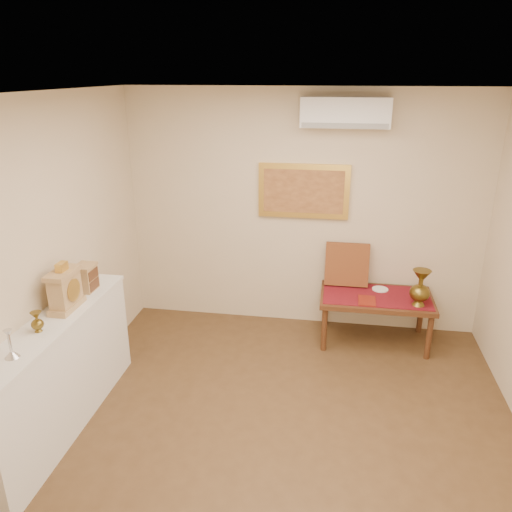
% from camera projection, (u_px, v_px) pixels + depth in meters
% --- Properties ---
extents(floor, '(4.50, 4.50, 0.00)m').
position_uv_depth(floor, '(277.00, 449.00, 3.99)').
color(floor, brown).
rests_on(floor, ground).
extents(ceiling, '(4.50, 4.50, 0.00)m').
position_uv_depth(ceiling, '(284.00, 96.00, 3.05)').
color(ceiling, silver).
rests_on(ceiling, ground).
extents(wall_back, '(4.00, 0.02, 2.70)m').
position_uv_depth(wall_back, '(303.00, 212.00, 5.61)').
color(wall_back, beige).
rests_on(wall_back, ground).
extents(wall_left, '(0.02, 4.50, 2.70)m').
position_uv_depth(wall_left, '(21.00, 278.00, 3.82)').
color(wall_left, beige).
rests_on(wall_left, ground).
extents(candlestick, '(0.10, 0.10, 0.21)m').
position_uv_depth(candlestick, '(10.00, 344.00, 3.42)').
color(candlestick, silver).
rests_on(candlestick, display_ledge).
extents(brass_urn_small, '(0.09, 0.09, 0.21)m').
position_uv_depth(brass_urn_small, '(37.00, 319.00, 3.76)').
color(brass_urn_small, brown).
rests_on(brass_urn_small, display_ledge).
extents(table_cloth, '(1.14, 0.59, 0.01)m').
position_uv_depth(table_cloth, '(376.00, 295.00, 5.41)').
color(table_cloth, maroon).
rests_on(table_cloth, low_table).
extents(brass_urn_tall, '(0.21, 0.21, 0.47)m').
position_uv_depth(brass_urn_tall, '(421.00, 284.00, 5.11)').
color(brass_urn_tall, brown).
rests_on(brass_urn_tall, table_cloth).
extents(plate, '(0.18, 0.18, 0.01)m').
position_uv_depth(plate, '(380.00, 289.00, 5.54)').
color(plate, white).
rests_on(plate, table_cloth).
extents(menu, '(0.19, 0.25, 0.01)m').
position_uv_depth(menu, '(367.00, 301.00, 5.27)').
color(menu, maroon).
rests_on(menu, table_cloth).
extents(cushion, '(0.48, 0.20, 0.49)m').
position_uv_depth(cushion, '(347.00, 264.00, 5.61)').
color(cushion, '#5A1712').
rests_on(cushion, table_cloth).
extents(display_ledge, '(0.37, 2.02, 0.98)m').
position_uv_depth(display_ledge, '(58.00, 376.00, 4.10)').
color(display_ledge, silver).
rests_on(display_ledge, floor).
extents(mantel_clock, '(0.17, 0.36, 0.41)m').
position_uv_depth(mantel_clock, '(65.00, 289.00, 4.10)').
color(mantel_clock, tan).
rests_on(mantel_clock, display_ledge).
extents(wooden_chest, '(0.16, 0.21, 0.24)m').
position_uv_depth(wooden_chest, '(86.00, 278.00, 4.47)').
color(wooden_chest, tan).
rests_on(wooden_chest, display_ledge).
extents(low_table, '(1.20, 0.70, 0.55)m').
position_uv_depth(low_table, '(376.00, 301.00, 5.44)').
color(low_table, '#542E19').
rests_on(low_table, floor).
extents(painting, '(1.00, 0.06, 0.60)m').
position_uv_depth(painting, '(304.00, 191.00, 5.49)').
color(painting, gold).
rests_on(painting, wall_back).
extents(ac_unit, '(0.90, 0.25, 0.30)m').
position_uv_depth(ac_unit, '(345.00, 112.00, 5.04)').
color(ac_unit, white).
rests_on(ac_unit, wall_back).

